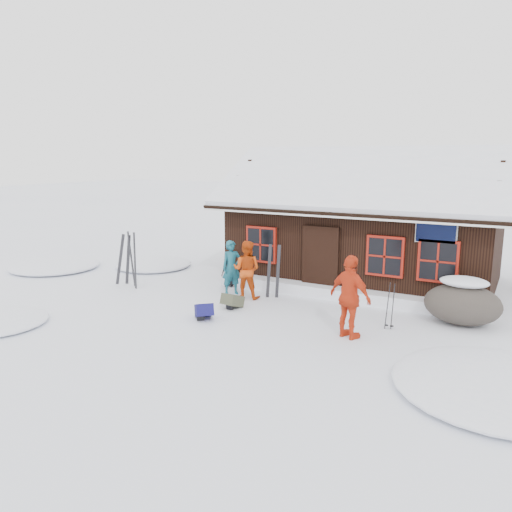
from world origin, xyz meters
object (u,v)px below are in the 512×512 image
object	(u,v)px
skier_teal	(232,268)
ski_pair_left	(124,260)
skier_orange_left	(247,270)
ski_poles	(390,307)
boulder	(463,303)
skier_crouched	(230,270)
skier_orange_right	(350,297)
backpack_olive	(232,303)
backpack_blue	(204,313)

from	to	relation	value
skier_teal	ski_pair_left	world-z (taller)	ski_pair_left
skier_orange_left	ski_poles	distance (m)	4.39
boulder	ski_pair_left	world-z (taller)	ski_pair_left
skier_crouched	boulder	size ratio (longest dim) A/B	0.57
skier_teal	skier_orange_left	xyz separation A→B (m)	(0.60, -0.16, 0.03)
skier_crouched	ski_pair_left	size ratio (longest dim) A/B	0.61
ski_pair_left	ski_poles	distance (m)	8.59
boulder	ski_poles	xyz separation A→B (m)	(-1.46, -1.22, 0.01)
skier_orange_left	ski_pair_left	size ratio (longest dim) A/B	1.00
skier_teal	skier_orange_right	world-z (taller)	skier_orange_right
skier_orange_left	skier_teal	bearing A→B (deg)	-24.71
skier_teal	ski_pair_left	size ratio (longest dim) A/B	0.96
skier_orange_right	ski_poles	size ratio (longest dim) A/B	1.63
ski_pair_left	backpack_olive	xyz separation A→B (m)	(4.43, -0.55, -0.65)
backpack_olive	boulder	bearing A→B (deg)	21.94
skier_teal	backpack_olive	size ratio (longest dim) A/B	2.95
ski_pair_left	ski_poles	bearing A→B (deg)	-14.67
skier_orange_right	skier_crouched	xyz separation A→B (m)	(-4.84, 2.62, -0.44)
boulder	backpack_olive	bearing A→B (deg)	-163.89
skier_orange_right	backpack_olive	distance (m)	3.66
skier_orange_left	backpack_blue	bearing A→B (deg)	80.54
boulder	backpack_olive	world-z (taller)	boulder
skier_crouched	backpack_blue	distance (m)	3.34
skier_orange_left	boulder	bearing A→B (deg)	175.37
skier_orange_right	ski_poles	distance (m)	1.30
skier_crouched	backpack_blue	xyz separation A→B (m)	(1.18, -3.11, -0.36)
ski_pair_left	backpack_blue	xyz separation A→B (m)	(4.28, -1.68, -0.64)
boulder	ski_pair_left	xyz separation A→B (m)	(-10.05, -1.07, 0.26)
backpack_blue	ski_poles	bearing A→B (deg)	-22.71
skier_orange_right	boulder	size ratio (longest dim) A/B	1.05
ski_pair_left	backpack_olive	bearing A→B (deg)	-20.79
skier_crouched	backpack_olive	bearing A→B (deg)	-66.08
skier_crouched	ski_poles	bearing A→B (deg)	-25.92
boulder	backpack_olive	size ratio (longest dim) A/B	3.32
backpack_blue	skier_teal	bearing A→B (deg)	62.63
backpack_olive	backpack_blue	bearing A→B (deg)	-91.65
skier_orange_right	boulder	world-z (taller)	skier_orange_right
skier_orange_left	ski_pair_left	distance (m)	4.29
skier_teal	backpack_blue	distance (m)	2.53
backpack_olive	skier_orange_right	bearing A→B (deg)	-4.60
skier_teal	ski_pair_left	distance (m)	3.71
skier_orange_left	ski_poles	bearing A→B (deg)	161.15
skier_orange_right	skier_crouched	bearing A→B (deg)	-6.53
boulder	backpack_blue	xyz separation A→B (m)	(-5.77, -2.76, -0.39)
skier_teal	skier_orange_right	xyz separation A→B (m)	(4.29, -1.87, 0.15)
ski_pair_left	ski_poles	world-z (taller)	ski_pair_left
skier_orange_right	backpack_olive	size ratio (longest dim) A/B	3.49
ski_pair_left	backpack_blue	bearing A→B (deg)	-35.15
ski_poles	backpack_olive	distance (m)	4.20
skier_orange_right	skier_orange_left	bearing A→B (deg)	-3.03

